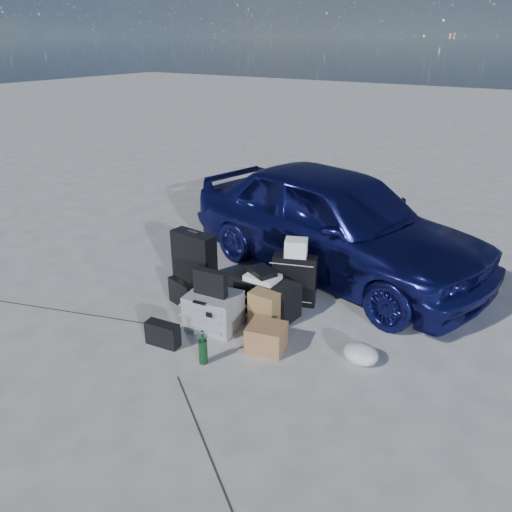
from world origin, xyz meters
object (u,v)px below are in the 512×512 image
at_px(suitcase_right, 295,280).
at_px(duffel_bag, 264,295).
at_px(pelican_case, 214,310).
at_px(suitcase_left, 194,262).
at_px(cardboard_box, 266,337).
at_px(green_bottle, 203,348).
at_px(briefcase, 181,294).
at_px(car, 334,221).

relative_size(suitcase_right, duffel_bag, 0.75).
relative_size(pelican_case, suitcase_right, 0.89).
bearing_deg(suitcase_right, duffel_bag, -137.86).
height_order(pelican_case, suitcase_left, suitcase_left).
relative_size(duffel_bag, cardboard_box, 2.21).
relative_size(duffel_bag, green_bottle, 2.36).
relative_size(briefcase, duffel_bag, 0.49).
bearing_deg(cardboard_box, suitcase_left, 156.64).
bearing_deg(pelican_case, briefcase, 157.02).
bearing_deg(suitcase_left, suitcase_right, 21.28).
bearing_deg(green_bottle, duffel_bag, 92.34).
height_order(pelican_case, suitcase_right, suitcase_right).
bearing_deg(duffel_bag, suitcase_right, 67.03).
xyz_separation_m(cardboard_box, green_bottle, (-0.38, -0.52, 0.03)).
bearing_deg(suitcase_left, cardboard_box, -19.40).
xyz_separation_m(briefcase, suitcase_right, (1.05, 0.77, 0.14)).
relative_size(suitcase_left, cardboard_box, 2.06).
xyz_separation_m(suitcase_right, cardboard_box, (0.24, -0.98, -0.16)).
relative_size(suitcase_right, green_bottle, 1.76).
xyz_separation_m(car, suitcase_right, (0.02, -1.04, -0.40)).
bearing_deg(cardboard_box, briefcase, 170.81).
bearing_deg(duffel_bag, cardboard_box, -50.54).
bearing_deg(pelican_case, suitcase_right, 54.78).
height_order(suitcase_right, cardboard_box, suitcase_right).
distance_m(suitcase_left, duffel_bag, 1.00).
height_order(car, duffel_bag, car).
height_order(car, green_bottle, car).
bearing_deg(suitcase_right, cardboard_box, -96.18).
bearing_deg(green_bottle, suitcase_right, 84.55).
bearing_deg(pelican_case, suitcase_left, 133.69).
xyz_separation_m(duffel_bag, cardboard_box, (0.43, -0.62, -0.06)).
height_order(suitcase_right, duffel_bag, suitcase_right).
distance_m(suitcase_right, duffel_bag, 0.41).
xyz_separation_m(suitcase_right, duffel_bag, (-0.19, -0.35, -0.10)).
bearing_deg(car, briefcase, 163.40).
relative_size(car, cardboard_box, 11.35).
distance_m(pelican_case, briefcase, 0.61).
distance_m(car, briefcase, 2.15).
bearing_deg(cardboard_box, suitcase_right, 103.52).
relative_size(car, pelican_case, 7.69).
relative_size(pelican_case, green_bottle, 1.58).
height_order(suitcase_left, cardboard_box, suitcase_left).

